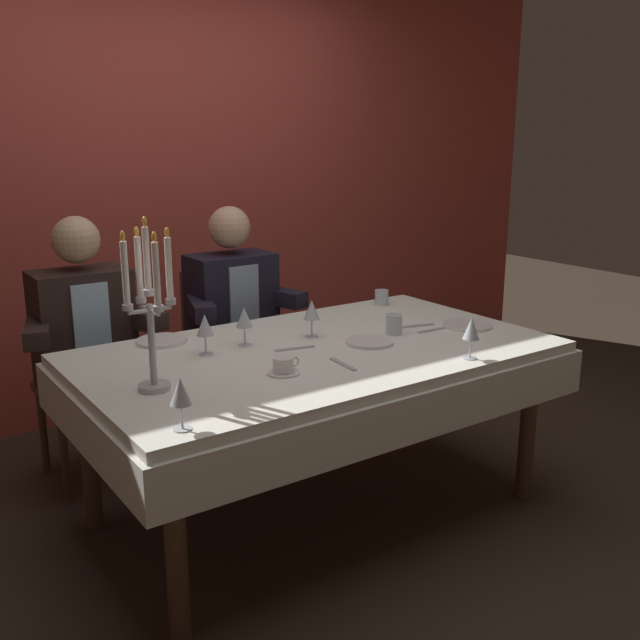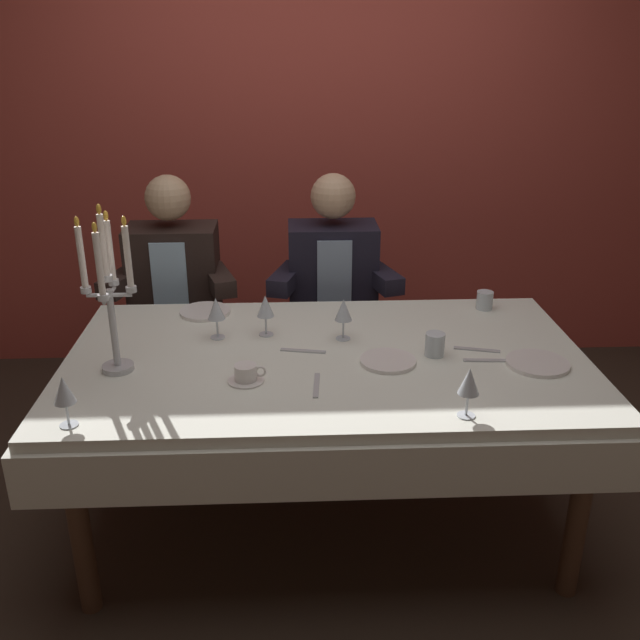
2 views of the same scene
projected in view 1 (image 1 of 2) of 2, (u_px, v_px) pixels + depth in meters
name	position (u px, v px, depth m)	size (l,w,h in m)	color
ground_plane	(317.00, 511.00, 3.11)	(12.00, 12.00, 0.00)	#3A2D23
back_wall	(152.00, 176.00, 4.09)	(6.00, 0.12, 2.70)	#C0473C
dining_table	(317.00, 375.00, 2.96)	(1.94, 1.14, 0.74)	white
candelabra	(150.00, 310.00, 2.38)	(0.19, 0.19, 0.59)	silver
dinner_plate_0	(467.00, 325.00, 3.24)	(0.22, 0.22, 0.01)	white
dinner_plate_1	(162.00, 341.00, 3.00)	(0.21, 0.21, 0.01)	white
dinner_plate_2	(370.00, 342.00, 2.99)	(0.20, 0.20, 0.01)	white
wine_glass_0	(205.00, 326.00, 2.81)	(0.07, 0.07, 0.16)	silver
wine_glass_1	(244.00, 318.00, 2.93)	(0.07, 0.07, 0.16)	silver
wine_glass_2	(471.00, 330.00, 2.76)	(0.07, 0.07, 0.16)	silver
wine_glass_3	(312.00, 311.00, 3.05)	(0.07, 0.07, 0.16)	silver
wine_glass_4	(181.00, 393.00, 2.09)	(0.07, 0.07, 0.16)	silver
water_tumbler_0	(382.00, 297.00, 3.65)	(0.07, 0.07, 0.08)	silver
water_tumbler_1	(394.00, 324.00, 3.12)	(0.07, 0.07, 0.09)	silver
coffee_cup_0	(284.00, 366.00, 2.61)	(0.13, 0.12, 0.06)	white
fork_0	(295.00, 349.00, 2.91)	(0.17, 0.02, 0.01)	#B7B7BC
spoon_1	(417.00, 326.00, 3.25)	(0.17, 0.02, 0.01)	#B7B7BC
spoon_2	(343.00, 364.00, 2.71)	(0.17, 0.02, 0.01)	#B7B7BC
knife_3	(435.00, 330.00, 3.19)	(0.19, 0.02, 0.01)	#B7B7BC
seated_diner_0	(83.00, 327.00, 3.25)	(0.63, 0.48, 1.24)	brown
seated_diner_1	(231.00, 305.00, 3.67)	(0.63, 0.48, 1.24)	brown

